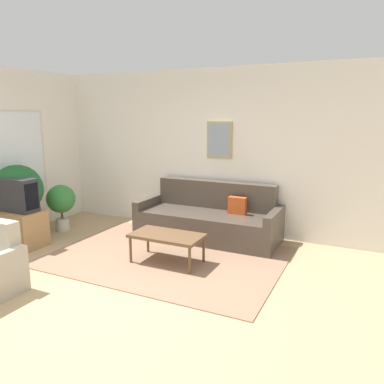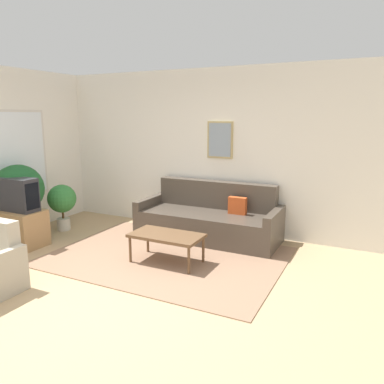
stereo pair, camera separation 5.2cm
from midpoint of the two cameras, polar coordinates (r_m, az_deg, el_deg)
The scene contains 9 objects.
ground_plane at distance 4.45m, azimuth -15.23°, elevation -14.67°, with size 16.00×16.00×0.00m, color tan.
area_rug at distance 5.32m, azimuth -4.10°, elevation -9.76°, with size 3.15×2.28×0.01m.
wall_back at distance 6.40m, azimuth 0.77°, elevation 6.30°, with size 8.00×0.09×2.70m.
couch at distance 6.01m, azimuth 2.36°, elevation -4.25°, with size 2.26×0.90×0.88m.
coffee_table at distance 5.00m, azimuth -4.13°, elevation -6.84°, with size 0.96×0.51×0.40m.
tv_stand at distance 6.23m, azimuth -24.96°, elevation -5.06°, with size 0.72×0.48×0.55m.
tv at distance 6.10m, azimuth -25.36°, elevation -0.37°, with size 0.63×0.28×0.49m.
potted_plant_tall at distance 6.46m, azimuth -25.22°, elevation 0.14°, with size 0.77×0.77×1.20m.
potted_plant_by_window at distance 6.74m, azimuth -19.53°, elevation -1.31°, with size 0.48×0.48×0.79m.
Camera 1 is at (2.66, -2.99, 1.94)m, focal length 35.00 mm.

